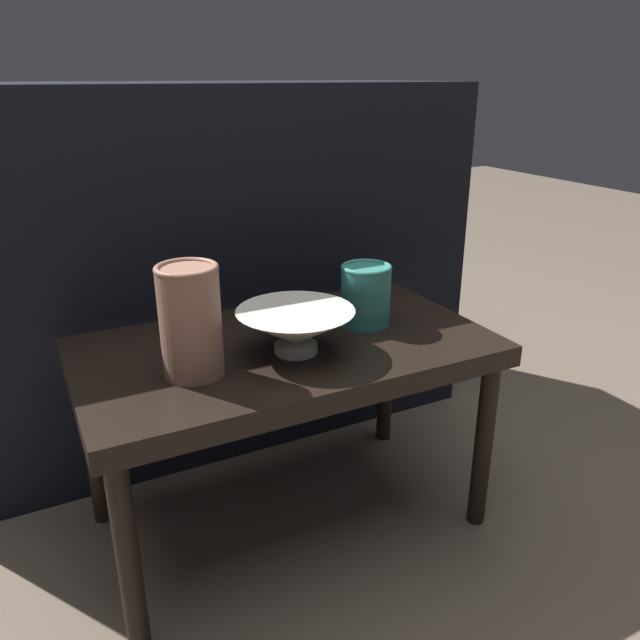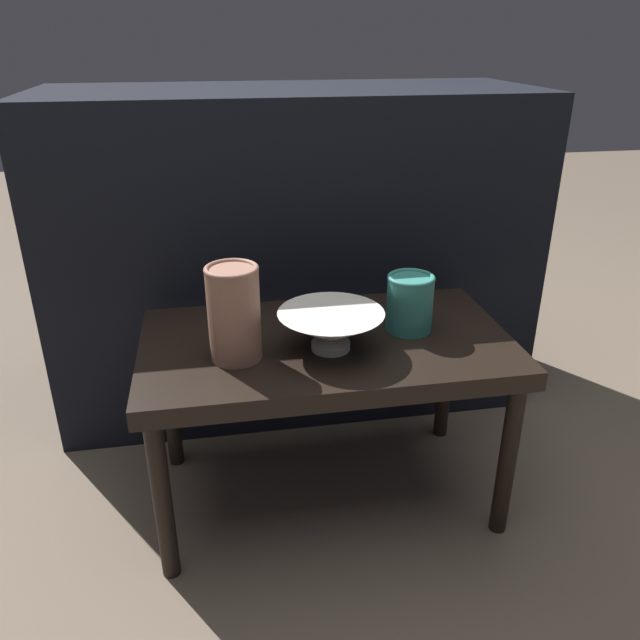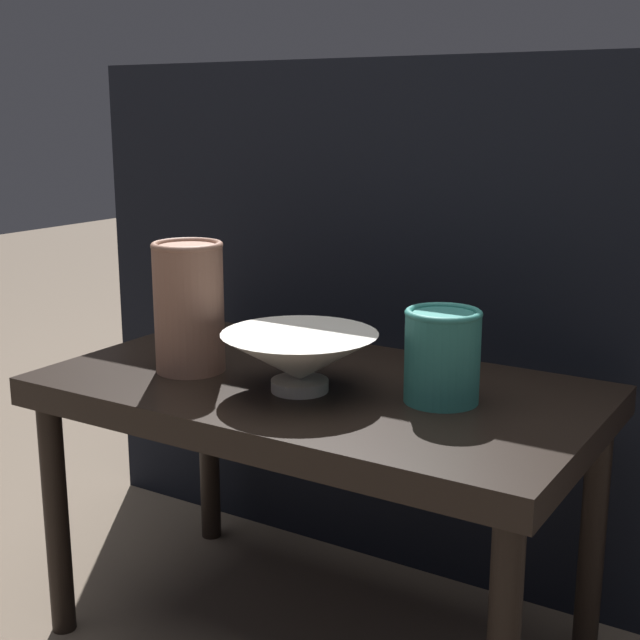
# 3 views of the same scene
# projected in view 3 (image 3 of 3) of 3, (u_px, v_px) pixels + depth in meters

# --- Properties ---
(ground_plane) EXTENTS (8.00, 8.00, 0.00)m
(ground_plane) POSITION_uv_depth(u_px,v_px,m) (318.00, 640.00, 1.33)
(ground_plane) COLOR #6B5B4C
(table) EXTENTS (0.76, 0.43, 0.40)m
(table) POSITION_uv_depth(u_px,v_px,m) (318.00, 413.00, 1.25)
(table) COLOR black
(table) RESTS_ON ground_plane
(couch_backdrop) EXTENTS (1.27, 0.50, 0.85)m
(couch_backdrop) POSITION_uv_depth(u_px,v_px,m) (465.00, 300.00, 1.66)
(couch_backdrop) COLOR black
(couch_backdrop) RESTS_ON ground_plane
(bowl) EXTENTS (0.21, 0.21, 0.08)m
(bowl) POSITION_uv_depth(u_px,v_px,m) (298.00, 357.00, 1.19)
(bowl) COLOR silver
(bowl) RESTS_ON table
(vase_textured_left) EXTENTS (0.10, 0.10, 0.19)m
(vase_textured_left) POSITION_uv_depth(u_px,v_px,m) (189.00, 305.00, 1.27)
(vase_textured_left) COLOR #996B56
(vase_textured_left) RESTS_ON table
(vase_colorful_right) EXTENTS (0.10, 0.10, 0.12)m
(vase_colorful_right) POSITION_uv_depth(u_px,v_px,m) (442.00, 354.00, 1.14)
(vase_colorful_right) COLOR teal
(vase_colorful_right) RESTS_ON table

